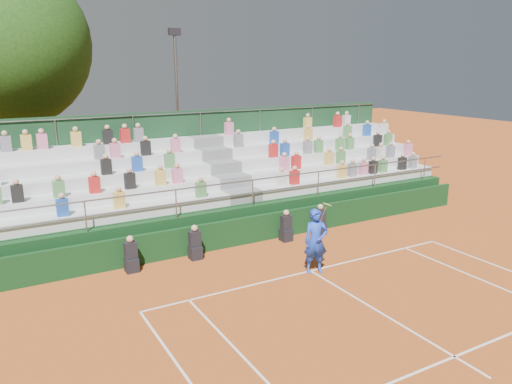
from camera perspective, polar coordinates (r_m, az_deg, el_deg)
ground at (r=16.03m, az=6.25°, el=-8.96°), size 90.00×90.00×0.00m
courtside_wall at (r=18.36m, az=0.46°, el=-4.14°), size 20.00×0.15×1.00m
line_officials at (r=17.49m, az=-1.97°, el=-5.18°), size 7.71×0.40×1.19m
grandstand at (r=20.95m, az=-3.94°, el=-0.19°), size 20.00×5.20×4.40m
tennis_player at (r=15.61m, az=6.85°, el=-5.59°), size 0.96×0.71×2.22m
tree_east at (r=25.87m, az=-26.85°, el=14.83°), size 7.56×7.56×11.00m
floodlight_mast at (r=26.21m, az=-9.03°, el=10.65°), size 0.60×0.25×8.08m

